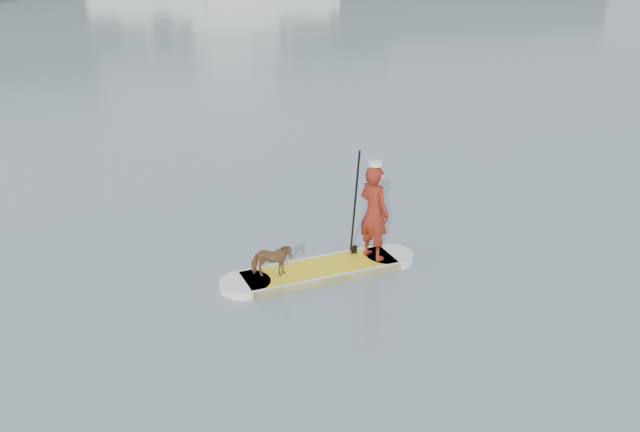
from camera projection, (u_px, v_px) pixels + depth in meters
name	position (u px, v px, depth m)	size (l,w,h in m)	color
ground	(369.00, 265.00, 11.70)	(140.00, 140.00, 0.00)	slate
paddleboard	(320.00, 270.00, 11.38)	(3.29, 1.01, 0.12)	yellow
paddler	(374.00, 212.00, 11.39)	(0.58, 0.38, 1.58)	maroon
white_cap	(375.00, 163.00, 11.08)	(0.22, 0.22, 0.07)	silver
dog	(272.00, 261.00, 10.97)	(0.29, 0.63, 0.53)	#55341D
paddle	(355.00, 216.00, 11.56)	(0.10, 0.30, 2.00)	black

